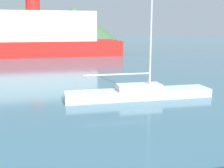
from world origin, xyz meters
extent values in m
cube|color=silver|center=(2.87, 15.55, 0.23)|extent=(8.18, 1.96, 0.46)
cube|color=silver|center=(2.87, 15.55, 0.63)|extent=(2.49, 1.17, 0.32)
cylinder|color=#BCBCC1|center=(3.48, 15.52, 4.42)|extent=(0.12, 0.12, 7.91)
cylinder|color=#BCBCC1|center=(1.66, 15.63, 1.36)|extent=(3.65, 0.32, 0.10)
cube|color=red|center=(-2.07, 42.39, 1.01)|extent=(23.93, 8.87, 2.02)
cube|color=silver|center=(-2.07, 42.39, 4.00)|extent=(16.81, 7.34, 3.96)
cylinder|color=red|center=(-2.07, 42.39, 6.78)|extent=(1.89, 1.89, 1.60)
cone|color=#476B42|center=(12.38, 100.70, 5.41)|extent=(29.87, 29.87, 10.81)
camera|label=1|loc=(-2.75, 1.52, 3.81)|focal=45.00mm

